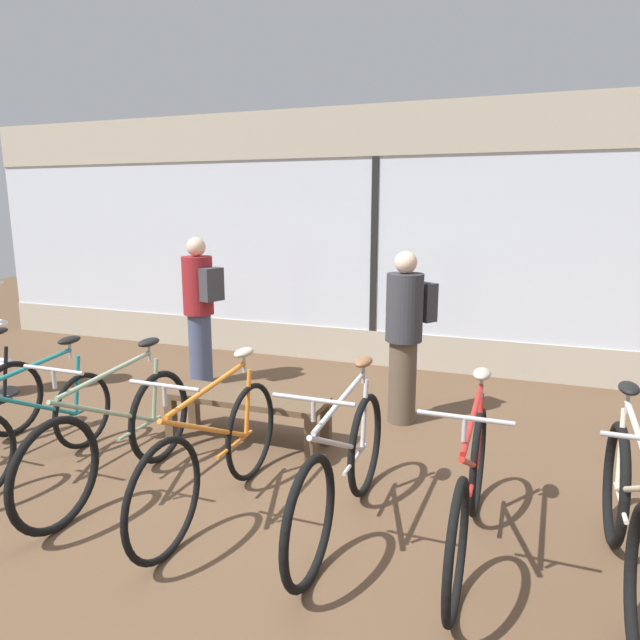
{
  "coord_description": "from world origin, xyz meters",
  "views": [
    {
      "loc": [
        1.88,
        -3.24,
        2.04
      ],
      "look_at": [
        0.0,
        1.74,
        0.95
      ],
      "focal_mm": 32.0,
      "sensor_mm": 36.0,
      "label": 1
    }
  ],
  "objects": [
    {
      "name": "ground_plane",
      "position": [
        0.0,
        0.0,
        0.0
      ],
      "size": [
        24.0,
        24.0,
        0.0
      ],
      "primitive_type": "plane",
      "color": "brown"
    },
    {
      "name": "shop_back_wall",
      "position": [
        0.0,
        3.65,
        1.64
      ],
      "size": [
        12.0,
        0.08,
        3.2
      ],
      "color": "#B2A893",
      "rests_on": "ground_plane"
    },
    {
      "name": "bicycle_left",
      "position": [
        -1.61,
        -0.16,
        0.37
      ],
      "size": [
        0.46,
        1.65,
        1.01
      ],
      "color": "black",
      "rests_on": "ground_plane"
    },
    {
      "name": "bicycle_center_left",
      "position": [
        -0.84,
        -0.19,
        0.4
      ],
      "size": [
        0.46,
        1.81,
        1.05
      ],
      "color": "black",
      "rests_on": "ground_plane"
    },
    {
      "name": "bicycle_center",
      "position": [
        -0.02,
        -0.19,
        0.41
      ],
      "size": [
        0.46,
        1.81,
        1.05
      ],
      "color": "black",
      "rests_on": "ground_plane"
    },
    {
      "name": "bicycle_center_right",
      "position": [
        0.85,
        -0.12,
        0.4
      ],
      "size": [
        0.46,
        1.8,
        1.05
      ],
      "color": "black",
      "rests_on": "ground_plane"
    },
    {
      "name": "bicycle_right",
      "position": [
        1.62,
        -0.09,
        0.4
      ],
      "size": [
        0.46,
        1.77,
        1.04
      ],
      "color": "black",
      "rests_on": "ground_plane"
    },
    {
      "name": "bicycle_far_right",
      "position": [
        2.43,
        -0.13,
        0.4
      ],
      "size": [
        0.46,
        1.77,
        1.06
      ],
      "color": "black",
      "rests_on": "ground_plane"
    },
    {
      "name": "display_bench",
      "position": [
        -0.35,
        0.9,
        0.35
      ],
      "size": [
        1.4,
        0.44,
        0.42
      ],
      "color": "brown",
      "rests_on": "ground_plane"
    },
    {
      "name": "customer_near_rack",
      "position": [
        -1.61,
        2.18,
        0.9
      ],
      "size": [
        0.55,
        0.43,
        1.68
      ],
      "color": "#424C6B",
      "rests_on": "ground_plane"
    },
    {
      "name": "customer_by_window",
      "position": [
        0.8,
        1.86,
        0.87
      ],
      "size": [
        0.51,
        0.56,
        1.62
      ],
      "color": "brown",
      "rests_on": "ground_plane"
    }
  ]
}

